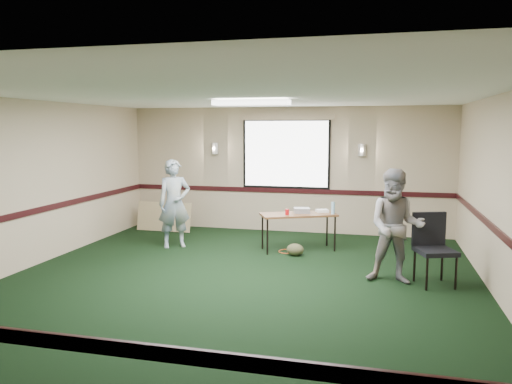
% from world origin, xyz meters
% --- Properties ---
extents(ground, '(8.00, 8.00, 0.00)m').
position_xyz_m(ground, '(0.00, 0.00, 0.00)').
color(ground, black).
rests_on(ground, ground).
extents(room_shell, '(8.00, 8.02, 8.00)m').
position_xyz_m(room_shell, '(0.00, 2.12, 1.58)').
color(room_shell, '#CAAB92').
rests_on(room_shell, ground).
extents(folding_table, '(1.48, 1.07, 0.69)m').
position_xyz_m(folding_table, '(0.54, 2.35, 0.64)').
color(folding_table, brown).
rests_on(folding_table, ground).
extents(projector, '(0.34, 0.30, 0.10)m').
position_xyz_m(projector, '(0.59, 2.44, 0.73)').
color(projector, '#94949C').
rests_on(projector, folding_table).
extents(game_console, '(0.27, 0.25, 0.05)m').
position_xyz_m(game_console, '(0.95, 2.61, 0.71)').
color(game_console, white).
rests_on(game_console, folding_table).
extents(red_cup, '(0.07, 0.07, 0.11)m').
position_xyz_m(red_cup, '(0.36, 2.17, 0.74)').
color(red_cup, red).
rests_on(red_cup, folding_table).
extents(water_bottle, '(0.07, 0.07, 0.22)m').
position_xyz_m(water_bottle, '(1.16, 2.46, 0.80)').
color(water_bottle, '#8EC5E9').
rests_on(water_bottle, folding_table).
extents(duffel_bag, '(0.31, 0.24, 0.22)m').
position_xyz_m(duffel_bag, '(0.56, 1.93, 0.11)').
color(duffel_bag, '#413F25').
rests_on(duffel_bag, ground).
extents(cable_coil, '(0.40, 0.40, 0.02)m').
position_xyz_m(cable_coil, '(0.37, 2.17, 0.01)').
color(cable_coil, '#DF511B').
rests_on(cable_coil, ground).
extents(folded_table, '(1.24, 0.20, 0.63)m').
position_xyz_m(folded_table, '(-2.60, 3.38, 0.32)').
color(folded_table, tan).
rests_on(folded_table, ground).
extents(conference_chair, '(0.64, 0.66, 1.03)m').
position_xyz_m(conference_chair, '(2.74, 0.85, 0.60)').
color(conference_chair, black).
rests_on(conference_chair, ground).
extents(person_left, '(0.73, 0.67, 1.66)m').
position_xyz_m(person_left, '(-1.78, 2.05, 0.83)').
color(person_left, '#46669C').
rests_on(person_left, ground).
extents(person_right, '(0.85, 0.68, 1.67)m').
position_xyz_m(person_right, '(2.22, 0.75, 0.83)').
color(person_right, '#6C83A9').
rests_on(person_right, ground).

